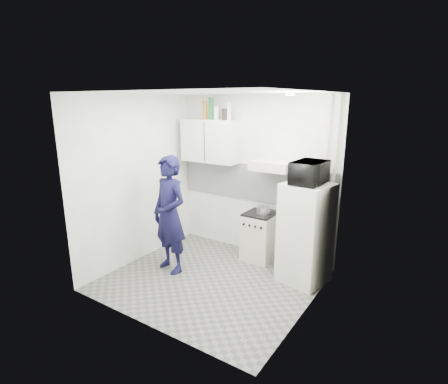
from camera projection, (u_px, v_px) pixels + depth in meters
The scene contains 22 objects.
floor at pixel (211, 280), 5.02m from camera, with size 2.80×2.80×0.00m, color #626058.
ceiling at pixel (209, 92), 4.36m from camera, with size 2.80×2.80×0.00m, color white.
wall_back at pixel (255, 176), 5.70m from camera, with size 2.80×2.80×0.00m, color white.
wall_left at pixel (137, 180), 5.43m from camera, with size 2.60×2.60×0.00m, color white.
wall_right at pixel (311, 210), 3.95m from camera, with size 2.60×2.60×0.00m, color white.
person at pixel (170, 215), 5.13m from camera, with size 0.64×0.42×1.75m, color black.
stove at pixel (259, 237), 5.60m from camera, with size 0.47×0.47×0.76m, color beige.
fridge at pixel (305, 234), 4.85m from camera, with size 0.59×0.59×1.43m, color silver.
stove_top at pixel (260, 214), 5.50m from camera, with size 0.45×0.45×0.03m, color black.
saucepan at pixel (263, 210), 5.46m from camera, with size 0.21×0.21×0.11m, color silver.
microwave at pixel (309, 173), 4.63m from camera, with size 0.37×0.55×0.31m, color black.
bottle_c at pixel (205, 110), 5.75m from camera, with size 0.07×0.07×0.30m, color brown.
bottle_d at pixel (211, 109), 5.67m from camera, with size 0.08×0.08×0.35m, color #144C1E.
canister_a at pixel (216, 113), 5.64m from camera, with size 0.08×0.08×0.21m, color #B2B7BC.
canister_b at pixel (225, 114), 5.55m from camera, with size 0.09×0.09×0.18m, color black.
bottle_e at pixel (229, 111), 5.50m from camera, with size 0.07×0.07×0.27m, color #B2B7BC.
upper_cabinet at pixel (211, 141), 5.82m from camera, with size 1.00×0.35×0.70m, color silver.
range_hood at pixel (274, 165), 5.19m from camera, with size 0.60×0.50×0.14m, color beige.
backsplash at pixel (254, 183), 5.71m from camera, with size 2.74×0.03×0.60m, color white.
pipe_a at pixel (333, 188), 4.95m from camera, with size 0.05×0.05×2.60m, color beige.
pipe_b at pixel (324, 187), 5.01m from camera, with size 0.04×0.04×2.60m, color beige.
ceiling_spot_fixture at pixel (290, 94), 4.00m from camera, with size 0.10×0.10×0.02m, color white.
Camera 1 is at (2.64, -3.69, 2.51)m, focal length 28.00 mm.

